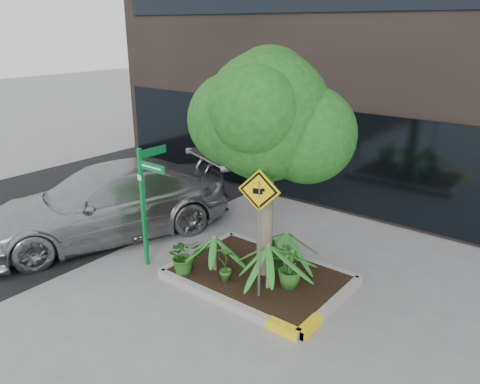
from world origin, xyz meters
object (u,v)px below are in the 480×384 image
Objects in this scene: parked_car at (107,202)px; cattle_sign at (259,213)px; street_sign_post at (146,195)px; tree at (267,117)px.

parked_car is 4.58m from cattle_sign.
tree is at bearing 24.62° from street_sign_post.
tree reaches higher than street_sign_post.
cattle_sign reaches higher than street_sign_post.
parked_car is at bearing 159.95° from cattle_sign.
cattle_sign reaches higher than parked_car.
street_sign_post reaches higher than parked_car.
cattle_sign is at bearing 4.50° from street_sign_post.
tree reaches higher than cattle_sign.
tree is 1.77× the size of street_sign_post.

